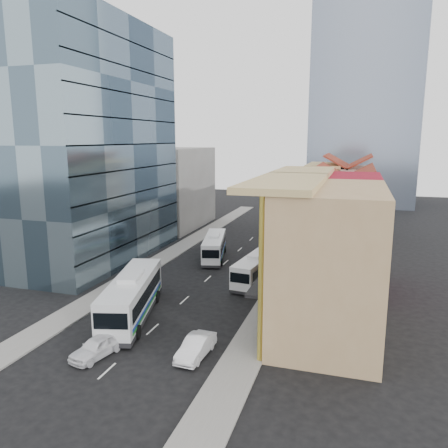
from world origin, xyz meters
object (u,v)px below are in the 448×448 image
(bus_right, at_px, (256,267))
(sedan_left, at_px, (97,347))
(shophouse_tan, at_px, (330,261))
(bus_left_far, at_px, (214,246))
(office_tower, at_px, (91,144))
(bus_left_near, at_px, (132,296))
(sedan_right, at_px, (196,347))

(bus_right, distance_m, sedan_left, 21.36)
(shophouse_tan, distance_m, bus_left_far, 24.76)
(office_tower, height_order, sedan_left, office_tower)
(bus_left_near, bearing_deg, bus_right, 42.67)
(bus_right, bearing_deg, sedan_right, -84.82)
(sedan_left, bearing_deg, shophouse_tan, 44.08)
(bus_left_near, xyz_separation_m, bus_right, (8.28, 12.98, -0.41))
(shophouse_tan, distance_m, sedan_left, 19.11)
(shophouse_tan, distance_m, office_tower, 35.19)
(shophouse_tan, bearing_deg, bus_left_far, 131.01)
(sedan_right, bearing_deg, shophouse_tan, 42.62)
(office_tower, relative_size, bus_right, 2.94)
(bus_left_far, bearing_deg, bus_left_near, -105.45)
(sedan_left, bearing_deg, bus_left_near, 111.30)
(office_tower, bearing_deg, bus_right, -8.41)
(bus_left_far, bearing_deg, sedan_right, -87.76)
(office_tower, relative_size, sedan_right, 6.68)
(office_tower, relative_size, bus_left_near, 2.35)
(office_tower, xyz_separation_m, sedan_right, (22.13, -21.27, -14.26))
(sedan_left, xyz_separation_m, sedan_right, (6.93, 2.11, -0.01))
(sedan_right, bearing_deg, sedan_left, -159.75)
(bus_left_far, relative_size, bus_right, 1.02)
(bus_right, distance_m, sedan_right, 17.97)
(bus_left_far, height_order, sedan_right, bus_left_far)
(bus_left_far, relative_size, sedan_right, 2.32)
(bus_left_near, distance_m, sedan_right, 9.43)
(bus_left_near, relative_size, sedan_left, 2.89)
(shophouse_tan, height_order, bus_left_far, shophouse_tan)
(shophouse_tan, height_order, sedan_right, shophouse_tan)
(office_tower, bearing_deg, bus_left_near, -48.91)
(bus_left_far, bearing_deg, sedan_left, -102.87)
(shophouse_tan, relative_size, bus_left_far, 1.34)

